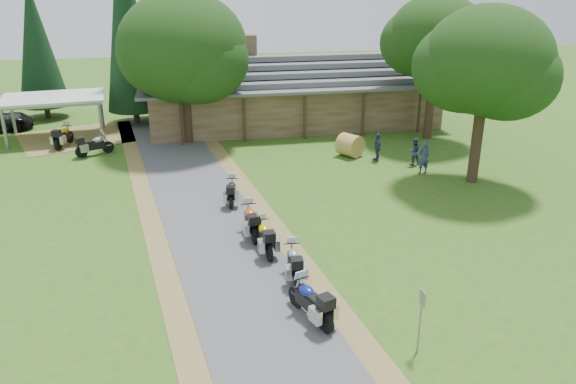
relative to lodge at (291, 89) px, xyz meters
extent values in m
plane|color=#2F5919|center=(-6.00, -24.00, -2.45)|extent=(120.00, 120.00, 0.00)
plane|color=#4E4E51|center=(-6.50, -20.00, -2.45)|extent=(51.95, 51.95, 0.00)
imported|color=navy|center=(4.93, -12.38, -1.34)|extent=(0.68, 0.53, 2.22)
imported|color=navy|center=(4.99, -10.90, -1.51)|extent=(0.55, 0.40, 1.89)
imported|color=navy|center=(3.19, -9.76, -1.48)|extent=(0.41, 0.56, 1.95)
cylinder|color=#A97E3E|center=(1.87, -8.65, -1.78)|extent=(1.80, 1.77, 1.34)
cone|color=black|center=(-11.20, 1.93, 4.23)|extent=(3.83, 3.83, 13.36)
cone|color=black|center=(-17.92, 4.76, 2.54)|extent=(3.58, 3.58, 9.98)
camera|label=1|loc=(-7.94, -39.67, 8.13)|focal=35.00mm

